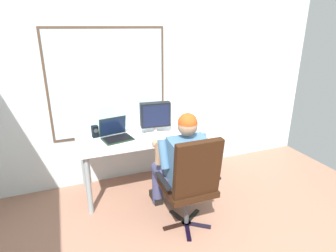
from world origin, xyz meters
The scene contains 9 objects.
wall_rear centered at (-0.04, 2.49, 1.30)m, with size 4.72×0.08×2.60m.
desk centered at (-0.30, 2.08, 0.64)m, with size 1.68×0.71×0.73m.
office_chair centered at (-0.15, 1.12, 0.59)m, with size 0.57×0.53×1.04m.
person_seated centered at (-0.15, 1.39, 0.64)m, with size 0.53×0.75×1.22m.
crt_monitor centered at (-0.19, 2.08, 0.95)m, with size 0.37×0.22×0.39m.
laptop centered at (-0.69, 2.11, 0.79)m, with size 0.38×0.34×0.24m.
wine_glass centered at (0.26, 1.93, 0.84)m, with size 0.08×0.08×0.16m.
desk_speaker centered at (-0.90, 2.22, 0.80)m, with size 0.08×0.08×0.14m.
coffee_mug centered at (0.12, 1.90, 0.78)m, with size 0.09×0.09×0.10m.
Camera 1 is at (-1.20, -0.97, 1.98)m, focal length 29.78 mm.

